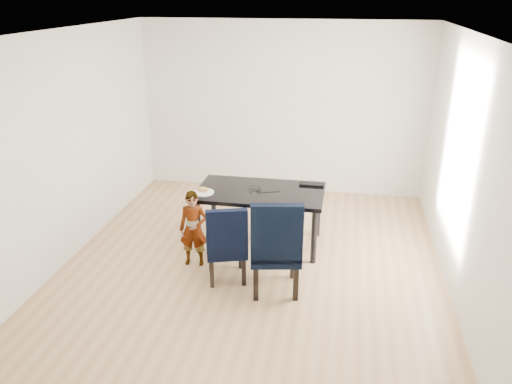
% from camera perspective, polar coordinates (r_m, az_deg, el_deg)
% --- Properties ---
extents(floor, '(4.50, 5.00, 0.01)m').
position_cam_1_polar(floor, '(6.17, -0.34, -8.07)').
color(floor, tan).
rests_on(floor, ground).
extents(ceiling, '(4.50, 5.00, 0.01)m').
position_cam_1_polar(ceiling, '(5.35, -0.41, 17.90)').
color(ceiling, white).
rests_on(ceiling, wall_back).
extents(wall_back, '(4.50, 0.01, 2.70)m').
position_cam_1_polar(wall_back, '(8.00, 3.01, 9.48)').
color(wall_back, white).
rests_on(wall_back, ground).
extents(wall_front, '(4.50, 0.01, 2.70)m').
position_cam_1_polar(wall_front, '(3.40, -8.34, -9.15)').
color(wall_front, white).
rests_on(wall_front, ground).
extents(wall_left, '(0.01, 5.00, 2.70)m').
position_cam_1_polar(wall_left, '(6.41, -20.67, 4.85)').
color(wall_left, white).
rests_on(wall_left, ground).
extents(wall_right, '(0.01, 5.00, 2.70)m').
position_cam_1_polar(wall_right, '(5.67, 22.67, 2.39)').
color(wall_right, white).
rests_on(wall_right, ground).
extents(dining_table, '(1.60, 0.90, 0.75)m').
position_cam_1_polar(dining_table, '(6.43, 0.48, -2.93)').
color(dining_table, black).
rests_on(dining_table, floor).
extents(chair_left, '(0.57, 0.58, 0.94)m').
position_cam_1_polar(chair_left, '(5.66, -3.43, -5.63)').
color(chair_left, black).
rests_on(chair_left, floor).
extents(chair_right, '(0.63, 0.65, 1.12)m').
position_cam_1_polar(chair_right, '(5.41, 2.24, -5.93)').
color(chair_right, black).
rests_on(chair_right, floor).
extents(child, '(0.36, 0.26, 0.94)m').
position_cam_1_polar(child, '(5.97, -7.16, -4.20)').
color(child, '#D95512').
rests_on(child, floor).
extents(plate, '(0.30, 0.30, 0.01)m').
position_cam_1_polar(plate, '(6.24, -6.00, -0.05)').
color(plate, white).
rests_on(plate, dining_table).
extents(sandwich, '(0.16, 0.12, 0.06)m').
position_cam_1_polar(sandwich, '(6.24, -6.09, 0.32)').
color(sandwich, gold).
rests_on(sandwich, plate).
extents(laptop, '(0.32, 0.21, 0.03)m').
position_cam_1_polar(laptop, '(6.53, 6.39, 1.03)').
color(laptop, black).
rests_on(laptop, dining_table).
extents(cable_tangle, '(0.17, 0.17, 0.01)m').
position_cam_1_polar(cable_tangle, '(6.24, -0.06, 0.03)').
color(cable_tangle, black).
rests_on(cable_tangle, dining_table).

